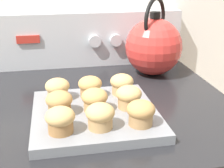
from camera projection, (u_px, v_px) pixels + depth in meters
control_panel at (78, 40)px, 1.12m from camera, size 0.76×0.07×0.19m
muffin_pan at (95, 114)px, 0.75m from camera, size 0.30×0.30×0.02m
muffin_r0_c0 at (60, 120)px, 0.64m from camera, size 0.06×0.06×0.06m
muffin_r0_c1 at (100, 116)px, 0.66m from camera, size 0.06×0.06×0.06m
muffin_r0_c2 at (141, 113)px, 0.67m from camera, size 0.06×0.06×0.06m
muffin_r1_c0 at (59, 102)px, 0.72m from camera, size 0.06×0.06×0.06m
muffin_r1_c1 at (95, 100)px, 0.74m from camera, size 0.06×0.06×0.06m
muffin_r1_c2 at (129, 97)px, 0.76m from camera, size 0.06×0.06×0.06m
muffin_r2_c0 at (58, 89)px, 0.80m from camera, size 0.06×0.06×0.06m
muffin_r2_c1 at (91, 86)px, 0.82m from camera, size 0.06×0.06×0.06m
muffin_r2_c2 at (122, 84)px, 0.83m from camera, size 0.06×0.06×0.06m
tea_kettle at (154, 46)px, 1.03m from camera, size 0.20×0.20×0.26m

